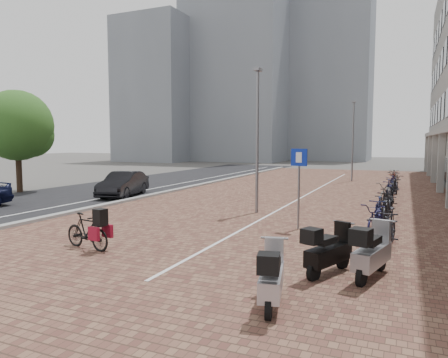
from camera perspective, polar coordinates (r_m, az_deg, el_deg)
ground at (r=12.48m, az=-11.24°, el=-8.28°), size 140.00×140.00×0.00m
plaza_brick at (r=22.68m, az=10.78°, el=-2.16°), size 14.50×42.00×0.04m
street_asphalt at (r=27.29m, az=-12.35°, el=-0.96°), size 8.00×50.00×0.03m
curb at (r=25.20m, az=-5.15°, el=-1.22°), size 0.35×42.00×0.14m
lane_line at (r=26.17m, az=-8.80°, el=-1.12°), size 0.12×44.00×0.00m
parking_line at (r=22.63m, az=11.28°, el=-2.12°), size 0.10×30.00×0.00m
bg_towers at (r=63.58m, az=3.83°, el=15.26°), size 33.00×23.00×32.00m
car_dark at (r=22.32m, az=-13.66°, el=-0.68°), size 2.26×4.15×1.30m
hero_bike at (r=11.72m, az=-18.30°, el=-6.76°), size 1.69×0.74×1.15m
scooter_front at (r=9.33m, az=19.65°, el=-9.30°), size 0.95×1.83×1.21m
scooter_mid at (r=9.33m, az=14.18°, el=-9.40°), size 1.08×1.72×1.13m
scooter_back at (r=7.47m, az=6.55°, el=-12.98°), size 0.86×1.72×1.13m
parking_sign at (r=13.57m, az=10.24°, el=0.53°), size 0.55×0.16×2.65m
lamp_near at (r=16.53m, az=4.58°, el=5.02°), size 0.12×0.12×5.67m
lamp_far at (r=31.06m, az=17.26°, el=4.88°), size 0.12×0.12×5.66m
street_tree at (r=26.08m, az=-26.22°, el=6.35°), size 3.94×3.94×5.73m
bike_row at (r=20.28m, az=21.82°, el=-1.86°), size 1.28×20.46×1.05m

